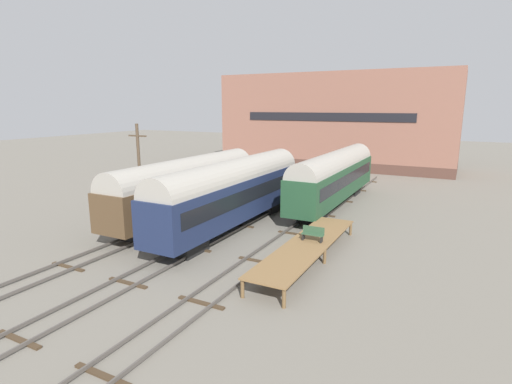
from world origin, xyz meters
TOP-DOWN VIEW (x-y plane):
  - ground_plane at (0.00, 0.00)m, footprint 200.00×200.00m
  - track_left at (-4.78, 0.00)m, footprint 2.60×60.00m
  - track_middle at (0.00, 0.00)m, footprint 2.60×60.00m
  - track_right at (4.78, 0.00)m, footprint 2.60×60.00m
  - train_car_brown at (-4.78, 2.76)m, footprint 3.13×17.31m
  - train_car_green at (4.78, 12.85)m, footprint 2.89×18.67m
  - train_car_navy at (0.00, 2.20)m, footprint 3.03×18.26m
  - station_platform at (7.37, -1.38)m, footprint 2.54×12.59m
  - bench at (7.46, -0.66)m, footprint 1.40×0.40m
  - person_worker at (-1.88, -2.26)m, footprint 0.32×0.32m
  - utility_pole at (-7.73, 0.40)m, footprint 1.80×0.24m
  - warehouse_building at (-2.91, 38.89)m, footprint 35.48×11.03m

SIDE VIEW (x-z plane):
  - ground_plane at x=0.00m, z-range 0.00..0.00m
  - track_left at x=-4.78m, z-range 0.01..0.27m
  - track_middle at x=0.00m, z-range 0.01..0.27m
  - track_right at x=4.78m, z-range 0.01..0.27m
  - station_platform at x=7.37m, z-range 0.45..1.51m
  - person_worker at x=-1.88m, z-range 0.19..1.99m
  - bench at x=7.46m, z-range 1.10..2.01m
  - train_car_brown at x=-4.78m, z-range 0.34..5.54m
  - train_car_green at x=4.78m, z-range 0.38..5.62m
  - train_car_navy at x=0.00m, z-range 0.38..5.80m
  - utility_pole at x=-7.73m, z-range 0.16..8.17m
  - warehouse_building at x=-2.91m, z-range 0.00..14.25m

